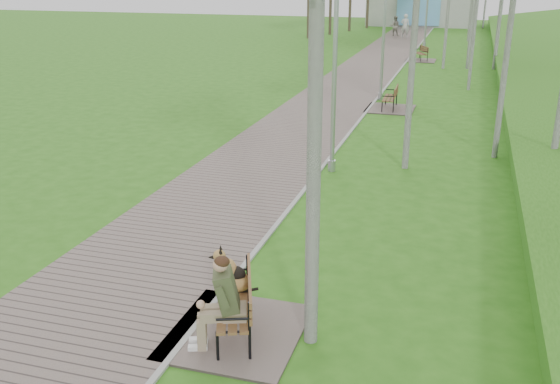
% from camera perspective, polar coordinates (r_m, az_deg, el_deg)
% --- Properties ---
extents(ground, '(120.00, 120.00, 0.00)m').
position_cam_1_polar(ground, '(15.14, 1.67, -0.61)').
color(ground, '#2B6416').
rests_on(ground, ground).
extents(walkway, '(3.50, 67.00, 0.04)m').
position_cam_1_polar(walkway, '(36.01, 8.13, 11.17)').
color(walkway, '#72635C').
rests_on(walkway, ground).
extents(kerb, '(0.10, 67.00, 0.05)m').
position_cam_1_polar(kerb, '(35.78, 10.95, 10.97)').
color(kerb, '#999993').
rests_on(kerb, ground).
extents(building_north, '(10.00, 5.20, 4.00)m').
position_cam_1_polar(building_north, '(64.97, 12.77, 16.39)').
color(building_north, '#9E9E99').
rests_on(building_north, ground).
extents(bench_main, '(1.94, 2.16, 1.69)m').
position_cam_1_polar(bench_main, '(9.55, -4.70, -10.37)').
color(bench_main, '#72635C').
rests_on(bench_main, ground).
extents(bench_second, '(1.85, 2.05, 1.13)m').
position_cam_1_polar(bench_second, '(25.28, 9.98, 7.92)').
color(bench_second, '#72635C').
rests_on(bench_second, ground).
extents(bench_third, '(1.75, 1.95, 1.08)m').
position_cam_1_polar(bench_third, '(39.53, 12.70, 11.91)').
color(bench_third, '#72635C').
rests_on(bench_third, ground).
extents(lamp_post_near, '(0.21, 0.21, 5.32)m').
position_cam_1_polar(lamp_post_near, '(16.67, 4.98, 10.10)').
color(lamp_post_near, '#9EA0A6').
rests_on(lamp_post_near, ground).
extents(lamp_post_second, '(0.20, 0.20, 5.18)m').
position_cam_1_polar(lamp_post_second, '(26.80, 9.42, 13.40)').
color(lamp_post_second, '#9EA0A6').
rests_on(lamp_post_second, ground).
extents(lamp_post_third, '(0.23, 0.23, 5.91)m').
position_cam_1_polar(lamp_post_third, '(46.50, 13.31, 16.15)').
color(lamp_post_third, '#9EA0A6').
rests_on(lamp_post_third, ground).
extents(pedestrian_near, '(0.70, 0.48, 1.87)m').
position_cam_1_polar(pedestrian_near, '(52.79, 11.37, 14.67)').
color(pedestrian_near, beige).
rests_on(pedestrian_near, ground).
extents(pedestrian_far, '(0.80, 0.63, 1.62)m').
position_cam_1_polar(pedestrian_far, '(53.99, 10.46, 14.70)').
color(pedestrian_far, gray).
rests_on(pedestrian_far, ground).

